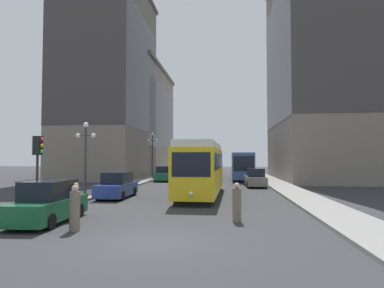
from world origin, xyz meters
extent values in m
plane|color=#303033|center=(0.00, 0.00, 0.00)|extent=(200.00, 200.00, 0.00)
cube|color=gray|center=(-7.82, 40.00, 0.07)|extent=(2.57, 120.00, 0.15)
cube|color=gray|center=(7.82, 40.00, 0.07)|extent=(2.57, 120.00, 0.15)
cube|color=black|center=(0.64, 13.68, 0.17)|extent=(2.46, 11.21, 0.35)
cube|color=gold|center=(0.64, 13.68, 1.90)|extent=(2.87, 12.19, 3.10)
cube|color=black|center=(0.64, 13.68, 2.60)|extent=(2.89, 11.71, 1.08)
cube|color=silver|center=(0.64, 13.68, 3.67)|extent=(2.66, 11.94, 0.44)
cube|color=black|center=(0.50, 7.64, 2.44)|extent=(2.21, 0.13, 1.40)
sphere|color=#F2EACC|center=(0.50, 7.57, 0.80)|extent=(0.24, 0.24, 0.24)
cube|color=black|center=(4.41, 32.84, 0.17)|extent=(2.25, 11.72, 0.35)
cube|color=#334C8C|center=(4.41, 32.84, 1.90)|extent=(2.64, 12.74, 3.10)
cube|color=black|center=(4.41, 32.84, 2.44)|extent=(2.67, 12.23, 1.30)
cube|color=black|center=(4.37, 26.50, 2.21)|extent=(2.30, 0.09, 1.71)
cylinder|color=black|center=(-6.01, 27.64, 0.32)|extent=(0.22, 0.65, 0.64)
cylinder|color=black|center=(-6.17, 30.40, 0.32)|extent=(0.22, 0.65, 0.64)
cylinder|color=black|center=(-4.31, 27.73, 0.32)|extent=(0.22, 0.65, 0.64)
cylinder|color=black|center=(-4.46, 30.49, 0.32)|extent=(0.22, 0.65, 0.64)
cube|color=#14512D|center=(-5.24, 29.07, 0.60)|extent=(2.05, 4.56, 0.84)
cube|color=black|center=(-5.24, 29.18, 1.42)|extent=(1.72, 2.54, 0.80)
cylinder|color=black|center=(-6.04, 1.33, 0.32)|extent=(0.20, 0.65, 0.64)
cylinder|color=black|center=(-6.15, 4.13, 0.32)|extent=(0.20, 0.65, 0.64)
cylinder|color=black|center=(-4.33, 1.40, 0.32)|extent=(0.20, 0.65, 0.64)
cylinder|color=black|center=(-4.44, 4.20, 0.32)|extent=(0.20, 0.65, 0.64)
cube|color=#14512D|center=(-5.24, 2.77, 0.60)|extent=(1.97, 4.59, 0.84)
cube|color=black|center=(-5.24, 2.88, 1.42)|extent=(1.68, 2.55, 0.80)
cylinder|color=black|center=(6.04, 23.72, 0.32)|extent=(0.20, 0.65, 0.64)
cylinder|color=black|center=(6.14, 20.79, 0.32)|extent=(0.20, 0.65, 0.64)
cylinder|color=black|center=(4.33, 23.66, 0.32)|extent=(0.20, 0.65, 0.64)
cylinder|color=black|center=(4.44, 20.73, 0.32)|extent=(0.20, 0.65, 0.64)
cube|color=slate|center=(5.24, 22.22, 0.60)|extent=(1.97, 4.78, 0.84)
cube|color=black|center=(5.24, 22.11, 1.42)|extent=(1.68, 2.65, 0.80)
cylinder|color=black|center=(-6.08, 10.41, 0.32)|extent=(0.19, 0.64, 0.64)
cylinder|color=black|center=(-6.11, 13.29, 0.32)|extent=(0.19, 0.64, 0.64)
cylinder|color=black|center=(-4.37, 10.43, 0.32)|extent=(0.19, 0.64, 0.64)
cylinder|color=black|center=(-4.40, 13.30, 0.32)|extent=(0.19, 0.64, 0.64)
cube|color=navy|center=(-5.24, 11.86, 0.60)|extent=(1.84, 4.65, 0.84)
cube|color=black|center=(-5.24, 11.97, 1.42)|extent=(1.61, 2.56, 0.80)
cylinder|color=navy|center=(-4.35, 3.58, 0.72)|extent=(0.38, 0.38, 1.44)
sphere|color=tan|center=(-4.35, 3.58, 1.55)|extent=(0.26, 0.26, 0.26)
cylinder|color=#6B5B4C|center=(-3.32, 1.33, 0.75)|extent=(0.39, 0.39, 1.50)
sphere|color=tan|center=(-3.32, 1.33, 1.63)|extent=(0.27, 0.27, 0.27)
cylinder|color=#6B5B4C|center=(2.95, 3.84, 0.73)|extent=(0.38, 0.38, 1.47)
sphere|color=tan|center=(2.95, 3.84, 1.59)|extent=(0.26, 0.26, 0.26)
cylinder|color=#232328|center=(-6.94, 4.72, 2.03)|extent=(0.12, 0.12, 3.76)
cube|color=black|center=(-6.94, 4.72, 3.44)|extent=(0.36, 0.36, 0.95)
sphere|color=red|center=(-6.74, 4.72, 3.74)|extent=(0.18, 0.18, 0.18)
sphere|color=gold|center=(-6.74, 4.72, 3.44)|extent=(0.18, 0.18, 0.18)
sphere|color=green|center=(-6.74, 4.72, 3.13)|extent=(0.18, 0.18, 0.18)
cylinder|color=#333338|center=(-7.14, 10.81, 2.54)|extent=(0.16, 0.16, 4.78)
sphere|color=white|center=(-7.14, 10.81, 5.09)|extent=(0.36, 0.36, 0.36)
sphere|color=white|center=(-7.69, 10.81, 4.36)|extent=(0.31, 0.31, 0.31)
sphere|color=white|center=(-6.59, 10.81, 4.36)|extent=(0.31, 0.31, 0.31)
cube|color=#333338|center=(-7.14, 10.81, 4.36)|extent=(1.10, 0.06, 0.06)
cylinder|color=#333338|center=(-7.14, 31.17, 2.96)|extent=(0.16, 0.16, 5.63)
sphere|color=white|center=(-7.14, 31.17, 5.94)|extent=(0.36, 0.36, 0.36)
sphere|color=white|center=(-7.69, 31.17, 5.10)|extent=(0.31, 0.31, 0.31)
sphere|color=white|center=(-6.59, 31.17, 5.10)|extent=(0.31, 0.31, 0.31)
cube|color=#333338|center=(-7.14, 31.17, 5.10)|extent=(1.10, 0.06, 0.06)
cube|color=gray|center=(-16.34, 48.49, 9.32)|extent=(14.46, 21.87, 18.64)
cube|color=#494440|center=(-16.34, 48.49, 10.25)|extent=(14.50, 21.91, 11.19)
cube|color=gray|center=(-16.34, 48.49, 18.89)|extent=(15.06, 22.47, 0.50)
cube|color=slate|center=(-14.22, 34.02, 13.33)|extent=(10.22, 16.20, 26.67)
cube|color=#3D3838|center=(-14.22, 34.02, 14.67)|extent=(10.26, 16.24, 16.00)
cube|color=slate|center=(16.92, 33.82, 14.66)|extent=(15.62, 20.80, 29.33)
cube|color=#3D3838|center=(16.92, 33.82, 16.13)|extent=(15.66, 20.84, 17.60)
camera|label=1|loc=(2.54, -10.98, 2.79)|focal=31.01mm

